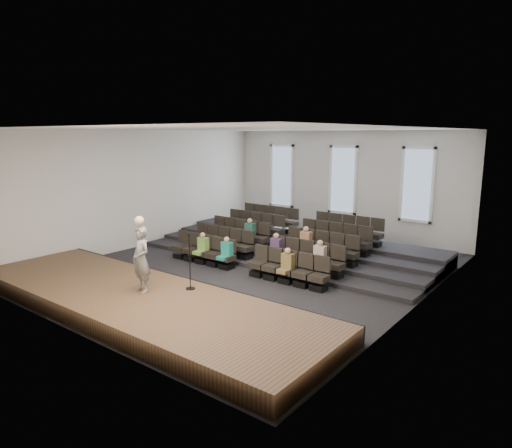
{
  "coord_description": "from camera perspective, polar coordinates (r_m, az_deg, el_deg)",
  "views": [
    {
      "loc": [
        9.91,
        -12.6,
        4.82
      ],
      "look_at": [
        -0.21,
        0.5,
        1.55
      ],
      "focal_mm": 32.0,
      "sensor_mm": 36.0,
      "label": 1
    }
  ],
  "objects": [
    {
      "name": "audience",
      "position": [
        16.54,
        1.15,
        -2.87
      ],
      "size": [
        4.85,
        2.64,
        1.1
      ],
      "color": "#74A843",
      "rests_on": "seating_rows"
    },
    {
      "name": "seating_rows",
      "position": [
        17.75,
        2.59,
        -2.33
      ],
      "size": [
        6.8,
        4.7,
        1.67
      ],
      "color": "black",
      "rests_on": "ground"
    },
    {
      "name": "stage_lip",
      "position": [
        14.32,
        -8.82,
        -7.58
      ],
      "size": [
        11.8,
        0.06,
        0.52
      ],
      "primitive_type": "cube",
      "color": "black",
      "rests_on": "ground"
    },
    {
      "name": "risers",
      "position": [
        19.19,
        5.39,
        -2.83
      ],
      "size": [
        11.8,
        4.8,
        0.6
      ],
      "color": "black",
      "rests_on": "ground"
    },
    {
      "name": "wall_left",
      "position": [
        20.44,
        -13.92,
        4.32
      ],
      "size": [
        0.04,
        14.0,
        5.0
      ],
      "primitive_type": "cube",
      "color": "silver",
      "rests_on": "ground"
    },
    {
      "name": "wall_right",
      "position": [
        13.39,
        20.21,
        0.5
      ],
      "size": [
        0.04,
        14.0,
        5.0
      ],
      "primitive_type": "cube",
      "color": "silver",
      "rests_on": "ground"
    },
    {
      "name": "ground",
      "position": [
        16.74,
        -0.48,
        -5.57
      ],
      "size": [
        14.0,
        14.0,
        0.0
      ],
      "primitive_type": "plane",
      "color": "black",
      "rests_on": "ground"
    },
    {
      "name": "speaker",
      "position": [
        13.0,
        -14.16,
        -4.32
      ],
      "size": [
        0.74,
        0.55,
        1.85
      ],
      "primitive_type": "imported",
      "rotation": [
        0.0,
        0.0,
        -0.16
      ],
      "color": "slate",
      "rests_on": "stage"
    },
    {
      "name": "stage",
      "position": [
        13.24,
        -14.44,
        -9.39
      ],
      "size": [
        11.8,
        3.6,
        0.5
      ],
      "primitive_type": "cube",
      "color": "#513A22",
      "rests_on": "ground"
    },
    {
      "name": "ceiling",
      "position": [
        16.03,
        -0.51,
        11.85
      ],
      "size": [
        12.0,
        14.0,
        0.02
      ],
      "primitive_type": "cube",
      "color": "white",
      "rests_on": "ground"
    },
    {
      "name": "windows",
      "position": [
        22.02,
        10.81,
        5.44
      ],
      "size": [
        8.44,
        0.1,
        3.24
      ],
      "color": "white",
      "rests_on": "wall_back"
    },
    {
      "name": "mic_stand",
      "position": [
        13.07,
        -8.25,
        -6.02
      ],
      "size": [
        0.27,
        0.27,
        1.63
      ],
      "color": "black",
      "rests_on": "stage"
    },
    {
      "name": "wall_back",
      "position": [
        22.1,
        10.87,
        4.94
      ],
      "size": [
        12.0,
        0.04,
        5.0
      ],
      "primitive_type": "cube",
      "color": "silver",
      "rests_on": "ground"
    },
    {
      "name": "wall_front",
      "position": [
        11.61,
        -22.45,
        -1.22
      ],
      "size": [
        12.0,
        0.04,
        5.0
      ],
      "primitive_type": "cube",
      "color": "silver",
      "rests_on": "ground"
    }
  ]
}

